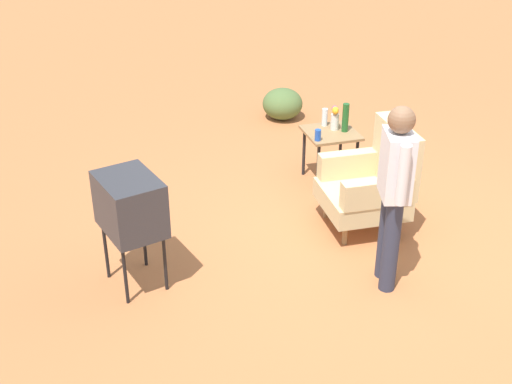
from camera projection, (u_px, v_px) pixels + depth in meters
ground_plane at (363, 243)px, 6.51m from camera, size 60.00×60.00×0.00m
armchair at (373, 181)px, 6.57m from camera, size 0.80×0.81×1.06m
side_table at (331, 139)px, 7.44m from camera, size 0.56×0.56×0.60m
tv_on_stand at (130, 205)px, 5.57m from camera, size 0.70×0.59×1.03m
person_standing at (394, 187)px, 5.51m from camera, size 0.55×0.31×1.64m
bottle_wine_green at (345, 118)px, 7.34m from camera, size 0.07×0.07×0.32m
soda_can_blue at (318, 135)px, 7.17m from camera, size 0.07×0.07×0.12m
bottle_short_clear at (325, 117)px, 7.51m from camera, size 0.06×0.06×0.20m
flower_vase at (335, 117)px, 7.39m from camera, size 0.14×0.10×0.27m
shrub_near at (283, 104)px, 9.25m from camera, size 0.55×0.55×0.43m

